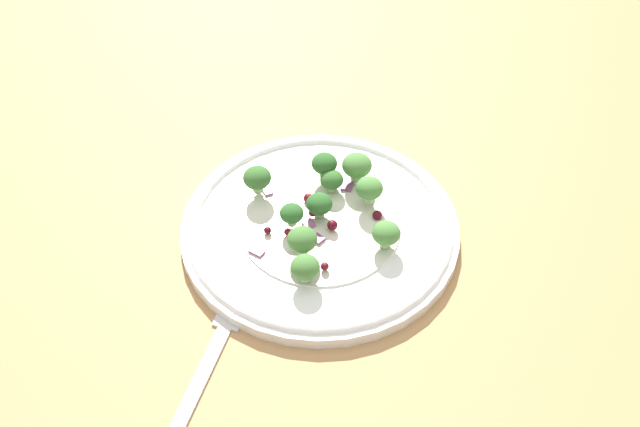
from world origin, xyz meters
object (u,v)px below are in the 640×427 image
(plate, at_px, (320,227))
(broccoli_floret_0, at_px, (302,240))
(broccoli_floret_1, at_px, (292,214))
(fork, at_px, (204,371))
(broccoli_floret_2, at_px, (369,189))

(plate, bearing_deg, broccoli_floret_0, 57.65)
(broccoli_floret_1, bearing_deg, plate, -177.54)
(broccoli_floret_0, xyz_separation_m, broccoli_floret_1, (0.00, -0.03, -0.00))
(broccoli_floret_0, distance_m, fork, 0.14)
(broccoli_floret_0, xyz_separation_m, broccoli_floret_2, (-0.07, -0.05, 0.00))
(broccoli_floret_1, bearing_deg, broccoli_floret_2, -167.09)
(plate, xyz_separation_m, broccoli_floret_0, (0.02, 0.04, 0.02))
(broccoli_floret_0, distance_m, broccoli_floret_1, 0.03)
(broccoli_floret_1, xyz_separation_m, broccoli_floret_2, (-0.08, -0.02, 0.00))
(plate, relative_size, broccoli_floret_0, 9.59)
(broccoli_floret_0, height_order, broccoli_floret_1, broccoli_floret_0)
(broccoli_floret_2, xyz_separation_m, fork, (0.17, 0.15, -0.03))
(plate, distance_m, broccoli_floret_1, 0.04)
(plate, xyz_separation_m, fork, (0.12, 0.14, -0.01))
(fork, bearing_deg, broccoli_floret_1, -124.67)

